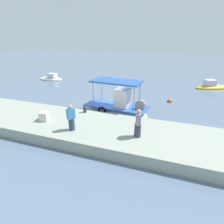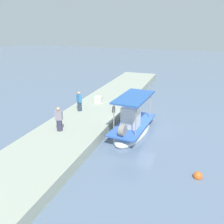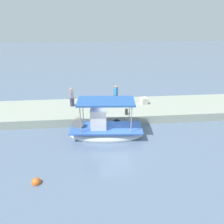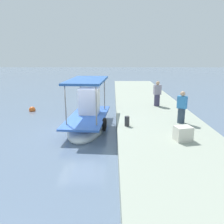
# 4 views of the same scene
# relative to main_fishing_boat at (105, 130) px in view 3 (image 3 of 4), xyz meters

# --- Properties ---
(ground_plane) EXTENTS (120.00, 120.00, 0.00)m
(ground_plane) POSITION_rel_main_fishing_boat_xyz_m (-0.83, 0.29, -0.53)
(ground_plane) COLOR slate
(dock_quay) EXTENTS (36.00, 4.56, 0.70)m
(dock_quay) POSITION_rel_main_fishing_boat_xyz_m (-0.83, -3.90, -0.18)
(dock_quay) COLOR #9CA594
(dock_quay) RESTS_ON ground_plane
(main_fishing_boat) EXTENTS (5.50, 2.43, 3.15)m
(main_fishing_boat) POSITION_rel_main_fishing_boat_xyz_m (0.00, 0.00, 0.00)
(main_fishing_boat) COLOR silver
(main_fishing_boat) RESTS_ON ground_plane
(fisherman_near_bollard) EXTENTS (0.45, 0.52, 1.69)m
(fisherman_near_bollard) POSITION_rel_main_fishing_boat_xyz_m (2.64, -4.40, 0.94)
(fisherman_near_bollard) COLOR #393551
(fisherman_near_bollard) RESTS_ON dock_quay
(fisherman_by_crate) EXTENTS (0.50, 0.53, 1.64)m
(fisherman_by_crate) POSITION_rel_main_fishing_boat_xyz_m (-1.32, -4.92, 0.92)
(fisherman_by_crate) COLOR #303E50
(fisherman_by_crate) RESTS_ON dock_quay
(mooring_bollard) EXTENTS (0.24, 0.24, 0.49)m
(mooring_bollard) POSITION_rel_main_fishing_boat_xyz_m (-1.89, -2.11, 0.42)
(mooring_bollard) COLOR #2D2D33
(mooring_bollard) RESTS_ON dock_quay
(cargo_crate) EXTENTS (0.67, 0.77, 0.59)m
(cargo_crate) POSITION_rel_main_fishing_boat_xyz_m (-3.83, -4.29, 0.47)
(cargo_crate) COLOR beige
(cargo_crate) RESTS_ON dock_quay
(marker_buoy) EXTENTS (0.48, 0.48, 0.48)m
(marker_buoy) POSITION_rel_main_fishing_boat_xyz_m (3.94, 4.61, -0.43)
(marker_buoy) COLOR orange
(marker_buoy) RESTS_ON ground_plane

